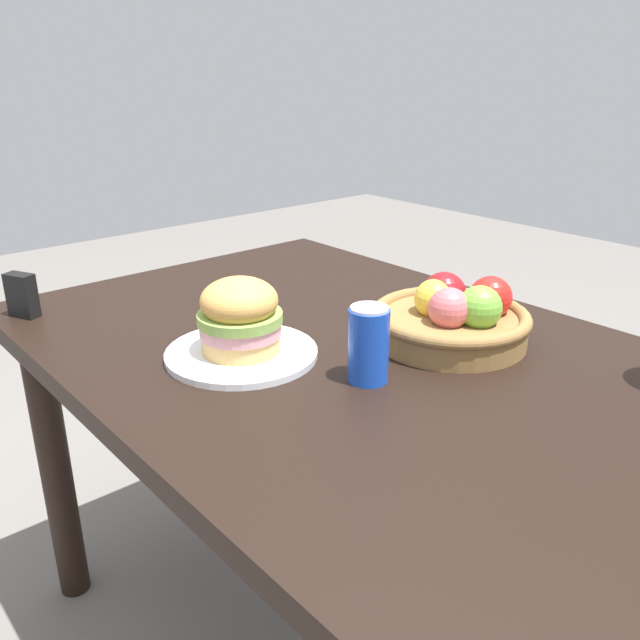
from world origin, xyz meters
The scene contains 6 objects.
dining_table centered at (0.00, 0.00, 0.65)m, with size 1.40×0.90×0.75m.
plate centered at (-0.12, -0.17, 0.76)m, with size 0.27×0.27×0.01m, color white.
sandwich centered at (-0.12, -0.17, 0.83)m, with size 0.15×0.15×0.13m.
soda_can centered at (0.09, -0.07, 0.81)m, with size 0.07×0.07×0.13m.
fruit_basket centered at (0.07, 0.16, 0.80)m, with size 0.29×0.29×0.12m.
napkin_holder centered at (-0.57, -0.39, 0.80)m, with size 0.06×0.03×0.09m, color black.
Camera 1 is at (0.76, -0.75, 1.23)m, focal length 36.73 mm.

